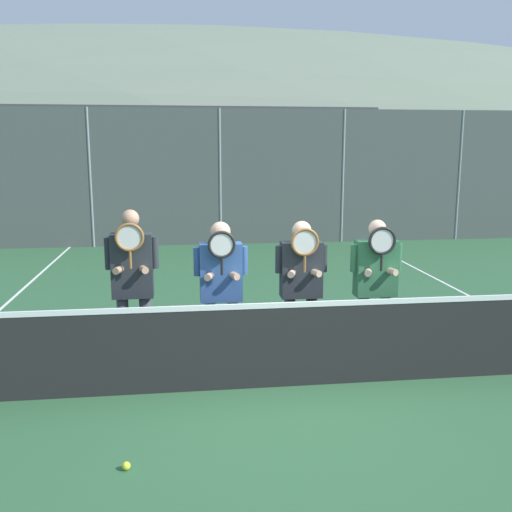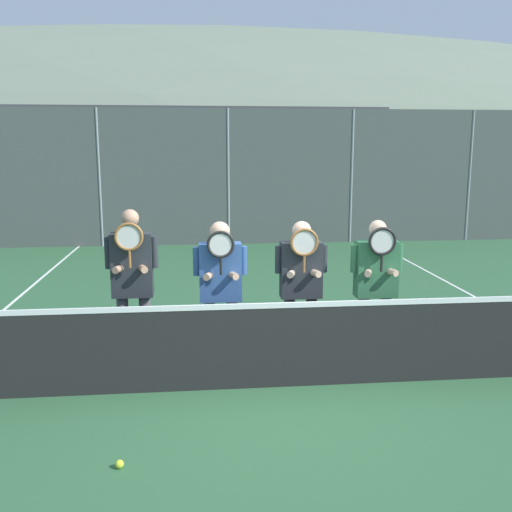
{
  "view_description": "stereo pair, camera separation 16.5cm",
  "coord_description": "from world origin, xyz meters",
  "views": [
    {
      "loc": [
        -0.99,
        -5.7,
        2.54
      ],
      "look_at": [
        -0.15,
        0.8,
        1.29
      ],
      "focal_mm": 40.0,
      "sensor_mm": 36.0,
      "label": 1
    },
    {
      "loc": [
        -0.82,
        -5.72,
        2.54
      ],
      "look_at": [
        -0.15,
        0.8,
        1.29
      ],
      "focal_mm": 40.0,
      "sensor_mm": 36.0,
      "label": 2
    }
  ],
  "objects": [
    {
      "name": "hill_distant",
      "position": [
        0.0,
        49.08,
        0.0
      ],
      "size": [
        120.63,
        67.02,
        23.46
      ],
      "color": "slate",
      "rests_on": "ground_plane"
    },
    {
      "name": "tennis_net",
      "position": [
        0.0,
        0.0,
        0.48
      ],
      "size": [
        10.54,
        0.09,
        1.04
      ],
      "color": "gray",
      "rests_on": "ground_plane"
    },
    {
      "name": "clubhouse_building",
      "position": [
        -1.14,
        17.71,
        2.01
      ],
      "size": [
        14.62,
        5.5,
        3.98
      ],
      "color": "beige",
      "rests_on": "ground_plane"
    },
    {
      "name": "player_leftmost",
      "position": [
        -1.56,
        0.57,
        1.1
      ],
      "size": [
        0.58,
        0.34,
        1.88
      ],
      "color": "#56565B",
      "rests_on": "ground_plane"
    },
    {
      "name": "fence_back",
      "position": [
        -0.0,
        9.32,
        1.77
      ],
      "size": [
        19.9,
        0.06,
        3.54
      ],
      "color": "gray",
      "rests_on": "ground_plane"
    },
    {
      "name": "tennis_ball_on_court",
      "position": [
        -1.49,
        -1.44,
        0.03
      ],
      "size": [
        0.07,
        0.07,
        0.07
      ],
      "color": "#CCDB33",
      "rests_on": "ground_plane"
    },
    {
      "name": "car_far_left",
      "position": [
        -6.53,
        12.71,
        0.85
      ],
      "size": [
        4.74,
        1.99,
        1.65
      ],
      "color": "#285638",
      "rests_on": "ground_plane"
    },
    {
      "name": "car_center",
      "position": [
        4.09,
        12.5,
        0.93
      ],
      "size": [
        4.49,
        2.0,
        1.83
      ],
      "color": "#B2B7BC",
      "rests_on": "ground_plane"
    },
    {
      "name": "court_line_right_sideline",
      "position": [
        3.92,
        3.0,
        0.0
      ],
      "size": [
        0.05,
        16.0,
        0.01
      ],
      "primitive_type": "cube",
      "color": "white",
      "rests_on": "ground_plane"
    },
    {
      "name": "ground_plane",
      "position": [
        0.0,
        0.0,
        0.0
      ],
      "size": [
        120.0,
        120.0,
        0.0
      ],
      "primitive_type": "plane",
      "color": "#2D5B38"
    },
    {
      "name": "car_right_of_center",
      "position": [
        9.08,
        12.59,
        0.9
      ],
      "size": [
        4.18,
        1.96,
        1.76
      ],
      "color": "#285638",
      "rests_on": "ground_plane"
    },
    {
      "name": "player_center_left",
      "position": [
        -0.58,
        0.55,
        1.04
      ],
      "size": [
        0.61,
        0.34,
        1.73
      ],
      "color": "white",
      "rests_on": "ground_plane"
    },
    {
      "name": "player_rightmost",
      "position": [
        1.23,
        0.55,
        1.03
      ],
      "size": [
        0.61,
        0.34,
        1.73
      ],
      "color": "#56565B",
      "rests_on": "ground_plane"
    },
    {
      "name": "player_center_right",
      "position": [
        0.36,
        0.62,
        1.03
      ],
      "size": [
        0.61,
        0.34,
        1.72
      ],
      "color": "#56565B",
      "rests_on": "ground_plane"
    },
    {
      "name": "car_left_of_center",
      "position": [
        -1.16,
        12.97,
        0.94
      ],
      "size": [
        4.69,
        1.94,
        1.85
      ],
      "color": "maroon",
      "rests_on": "ground_plane"
    }
  ]
}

